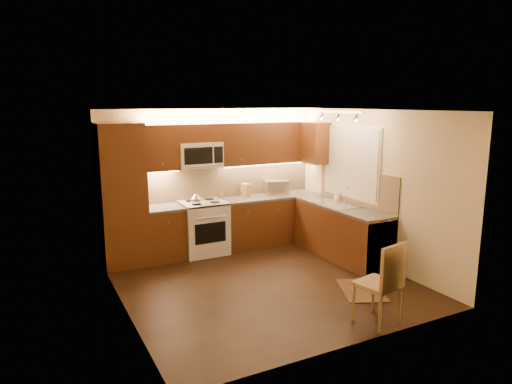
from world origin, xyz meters
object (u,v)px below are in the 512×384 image
microwave (199,155)px  knife_block (246,190)px  kettle (196,199)px  soap_bottle (337,195)px  dining_chair (378,282)px  sink (337,200)px  toaster_oven (276,187)px  stove (204,228)px

microwave → knife_block: 1.14m
kettle → soap_bottle: (2.41, -0.69, -0.04)m
dining_chair → sink: bearing=52.7°
kettle → toaster_oven: size_ratio=0.48×
knife_block → soap_bottle: 1.66m
toaster_oven → soap_bottle: size_ratio=2.46×
microwave → sink: microwave is taller
microwave → dining_chair: size_ratio=0.75×
sink → toaster_oven: toaster_oven is taller
microwave → soap_bottle: (2.23, -0.97, -0.73)m
sink → kettle: (-2.18, 0.97, 0.05)m
stove → sink: bearing=-29.4°
microwave → sink: size_ratio=0.88×
stove → microwave: bearing=90.0°
toaster_oven → knife_block: (-0.62, 0.05, -0.01)m
soap_bottle → microwave: bearing=157.3°
stove → dining_chair: bearing=-74.8°
toaster_oven → sink: bearing=-58.2°
stove → knife_block: knife_block is taller
sink → knife_block: knife_block is taller
kettle → dining_chair: bearing=-55.5°
toaster_oven → dining_chair: bearing=-89.1°
kettle → soap_bottle: bearing=-0.2°
sink → toaster_oven: bearing=111.1°
stove → soap_bottle: soap_bottle is taller
stove → sink: sink is taller
knife_block → soap_bottle: (1.32, -1.00, -0.03)m
soap_bottle → dining_chair: size_ratio=0.18×
knife_block → dining_chair: 3.58m
toaster_oven → microwave: bearing=-170.0°
sink → knife_block: bearing=130.3°
soap_bottle → kettle: bearing=165.0°
microwave → toaster_oven: size_ratio=1.73×
knife_block → dining_chair: (0.01, -3.54, -0.51)m
sink → dining_chair: (-1.08, -2.25, -0.47)m
stove → toaster_oven: toaster_oven is taller
sink → soap_bottle: size_ratio=4.82×
kettle → dining_chair: 3.44m
sink → stove: bearing=150.6°
sink → kettle: 2.39m
sink → soap_bottle: 0.37m
kettle → soap_bottle: 2.50m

